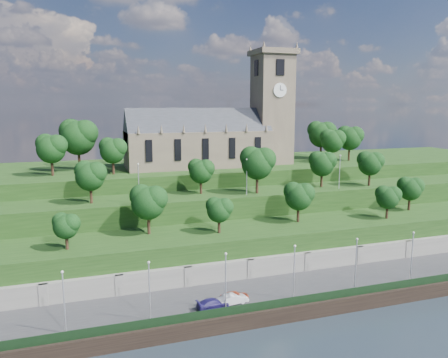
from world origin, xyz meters
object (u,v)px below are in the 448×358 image
object	(u,v)px
car_middle	(233,299)
car_right	(213,303)
car_left	(235,296)
church	(218,133)

from	to	relation	value
car_middle	car_right	distance (m)	2.94
car_left	church	bearing A→B (deg)	-15.23
car_middle	car_right	bearing A→B (deg)	89.26
church	car_right	distance (m)	49.28
car_left	car_middle	size ratio (longest dim) A/B	0.94
car_left	car_right	world-z (taller)	car_left
church	car_left	distance (m)	47.33
car_left	car_middle	bearing A→B (deg)	145.15
car_right	church	bearing A→B (deg)	-24.51
car_middle	car_right	world-z (taller)	car_middle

